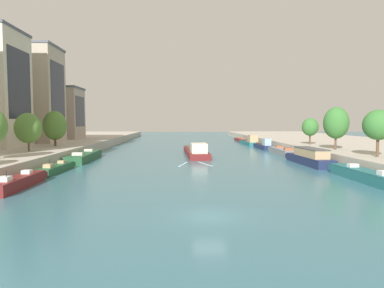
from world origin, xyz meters
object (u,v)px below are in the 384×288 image
moored_boat_left_downstream (85,156)px  moored_boat_right_downstream (282,152)px  moored_boat_left_midway (19,182)px  tree_left_second (28,128)px  tree_right_past_mid (378,125)px  tree_left_far (55,126)px  moored_boat_right_far (309,157)px  moored_boat_right_midway (364,175)px  moored_boat_right_upstream (263,146)px  tree_right_end_of_row (336,123)px  tree_right_by_lamp (310,127)px  moored_boat_left_second (57,168)px  moored_boat_right_gap_after (250,142)px  moored_boat_right_near (240,140)px  barge_midriver (196,151)px

moored_boat_left_downstream → moored_boat_right_downstream: (39.37, 8.45, -0.02)m
moored_boat_left_midway → moored_boat_right_downstream: 51.95m
tree_left_second → tree_right_past_mid: size_ratio=0.96×
moored_boat_right_downstream → tree_left_far: size_ratio=2.06×
moored_boat_left_midway → moored_boat_left_downstream: bearing=90.8°
moored_boat_left_midway → moored_boat_right_far: 42.67m
moored_boat_right_midway → moored_boat_right_upstream: size_ratio=1.25×
tree_left_second → tree_right_end_of_row: bearing=1.6°
moored_boat_right_upstream → tree_left_far: (-46.69, -16.40, 5.38)m
tree_right_by_lamp → moored_boat_left_second: bearing=-152.2°
moored_boat_right_far → tree_right_end_of_row: (6.22, 3.98, 5.67)m
moored_boat_right_midway → moored_boat_right_downstream: bearing=90.3°
moored_boat_left_downstream → tree_left_far: (-7.77, 6.83, 5.55)m
moored_boat_right_far → tree_right_end_of_row: 9.30m
moored_boat_left_downstream → moored_boat_right_upstream: size_ratio=1.46×
tree_left_second → tree_right_past_mid: tree_right_past_mid is taller
moored_boat_left_downstream → tree_right_past_mid: bearing=-19.4°
moored_boat_right_gap_after → moored_boat_right_near: bearing=89.2°
moored_boat_left_downstream → moored_boat_right_midway: moored_boat_left_downstream is taller
moored_boat_right_midway → moored_boat_right_near: size_ratio=1.09×
moored_boat_right_downstream → tree_right_by_lamp: size_ratio=2.57×
moored_boat_right_far → tree_left_far: tree_left_far is taller
moored_boat_left_midway → tree_right_end_of_row: tree_right_end_of_row is taller
moored_boat_right_upstream → tree_right_by_lamp: 16.10m
moored_boat_right_far → tree_right_past_mid: (6.43, -8.35, 5.43)m
moored_boat_right_far → barge_midriver: bearing=139.6°
moored_boat_left_midway → moored_boat_right_downstream: size_ratio=0.73×
moored_boat_right_near → tree_right_past_mid: tree_right_past_mid is taller
moored_boat_right_gap_after → moored_boat_right_near: moored_boat_right_gap_after is taller
tree_right_end_of_row → barge_midriver: bearing=154.8°
barge_midriver → moored_boat_left_second: (-20.65, -22.26, -0.37)m
moored_boat_left_second → moored_boat_right_gap_after: (38.48, 53.47, 0.38)m
moored_boat_right_downstream → tree_left_second: (-47.13, -13.58, 5.31)m
moored_boat_right_gap_after → tree_right_past_mid: (6.67, -54.94, 5.68)m
moored_boat_right_upstream → tree_left_far: 49.78m
tree_left_far → tree_right_past_mid: 57.78m
barge_midriver → tree_right_past_mid: tree_right_past_mid is taller
moored_boat_left_downstream → tree_right_end_of_row: size_ratio=2.18×
moored_boat_left_downstream → moored_boat_right_near: 68.17m
moored_boat_right_near → tree_left_far: 68.02m
tree_left_second → tree_right_by_lamp: 55.37m
moored_boat_right_gap_after → barge_midriver: bearing=-119.7°
moored_boat_left_midway → moored_boat_right_upstream: 62.42m
moored_boat_left_downstream → moored_boat_right_gap_after: bearing=45.2°
moored_boat_left_downstream → moored_boat_right_downstream: bearing=12.1°
moored_boat_right_near → tree_left_second: size_ratio=2.03×
moored_boat_right_midway → moored_boat_right_upstream: moored_boat_right_upstream is taller
moored_boat_left_midway → tree_left_second: (-8.10, 20.70, 5.33)m
moored_boat_right_downstream → moored_boat_left_second: bearing=-149.7°
moored_boat_left_midway → tree_left_far: bearing=103.9°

